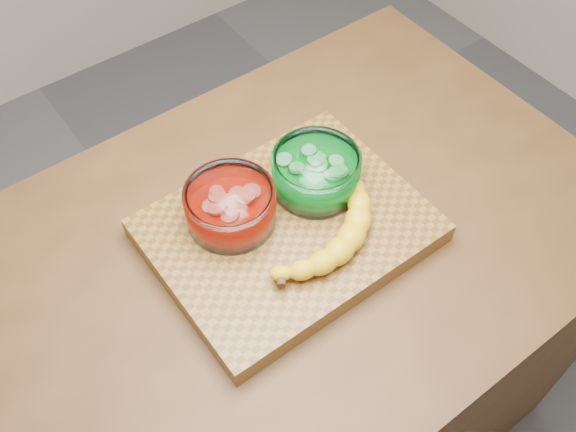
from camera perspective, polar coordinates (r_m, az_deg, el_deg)
ground at (r=1.92m, az=0.00°, el=-17.61°), size 3.50×3.50×0.00m
counter at (r=1.51m, az=0.00°, el=-11.83°), size 1.20×0.80×0.90m
cutting_board at (r=1.10m, az=0.00°, el=-1.26°), size 0.45×0.35×0.04m
bowl_red at (r=1.07m, az=-5.14°, el=0.86°), size 0.15×0.15×0.07m
bowl_green at (r=1.11m, az=2.50°, el=3.88°), size 0.15×0.15×0.07m
banana at (r=1.06m, az=2.88°, el=-0.84°), size 0.28×0.19×0.04m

